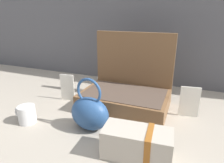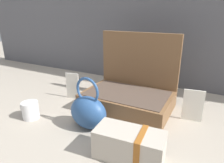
% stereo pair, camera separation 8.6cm
% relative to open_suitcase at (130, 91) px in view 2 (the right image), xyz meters
% --- Properties ---
extents(ground_plane, '(6.00, 6.00, 0.00)m').
position_rel_open_suitcase_xyz_m(ground_plane, '(-0.03, -0.15, -0.08)').
color(ground_plane, '#9E9384').
extents(open_suitcase, '(0.44, 0.30, 0.38)m').
position_rel_open_suitcase_xyz_m(open_suitcase, '(0.00, 0.00, 0.00)').
color(open_suitcase, brown).
rests_on(open_suitcase, ground_plane).
extents(teal_pouch_handbag, '(0.18, 0.13, 0.23)m').
position_rel_open_suitcase_xyz_m(teal_pouch_handbag, '(-0.07, -0.28, -0.01)').
color(teal_pouch_handbag, '#284C7F').
rests_on(teal_pouch_handbag, ground_plane).
extents(cream_toiletry_bag, '(0.24, 0.13, 0.11)m').
position_rel_open_suitcase_xyz_m(cream_toiletry_bag, '(0.16, -0.37, -0.03)').
color(cream_toiletry_bag, '#B2A899').
rests_on(cream_toiletry_bag, ground_plane).
extents(coffee_mug, '(0.11, 0.08, 0.08)m').
position_rel_open_suitcase_xyz_m(coffee_mug, '(-0.36, -0.34, -0.04)').
color(coffee_mug, silver).
rests_on(coffee_mug, ground_plane).
extents(info_card_left, '(0.09, 0.02, 0.15)m').
position_rel_open_suitcase_xyz_m(info_card_left, '(0.31, -0.01, -0.01)').
color(info_card_left, white).
rests_on(info_card_left, ground_plane).
extents(poster_card_right, '(0.08, 0.02, 0.15)m').
position_rel_open_suitcase_xyz_m(poster_card_right, '(-0.33, -0.07, -0.01)').
color(poster_card_right, white).
rests_on(poster_card_right, ground_plane).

